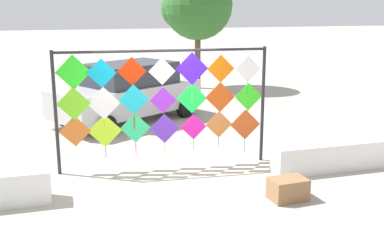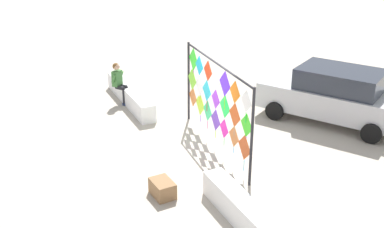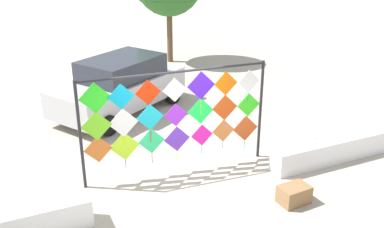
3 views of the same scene
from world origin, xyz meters
TOP-DOWN VIEW (x-y plane):
  - ground at (0.00, 0.00)m, footprint 120.00×120.00m
  - plaza_ledge_left at (-4.05, -0.35)m, footprint 3.84×0.48m
  - plaza_ledge_right at (4.05, -0.35)m, footprint 3.84×0.48m
  - kite_display_rack at (0.10, 0.75)m, footprint 4.33×0.40m
  - seated_vendor at (-4.19, -0.66)m, footprint 0.69×0.66m
  - parked_car at (-0.01, 4.96)m, footprint 4.71×3.86m
  - cardboard_box_large at (1.84, -1.48)m, footprint 0.66×0.48m

SIDE VIEW (x-z plane):
  - ground at x=0.00m, z-range 0.00..0.00m
  - cardboard_box_large at x=1.84m, z-range 0.00..0.38m
  - plaza_ledge_left at x=-4.05m, z-range 0.00..0.57m
  - plaza_ledge_right at x=4.05m, z-range 0.00..0.57m
  - seated_vendor at x=-4.19m, z-range 0.12..1.54m
  - parked_car at x=-0.01m, z-range 0.01..1.71m
  - kite_display_rack at x=0.10m, z-range 0.28..2.77m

